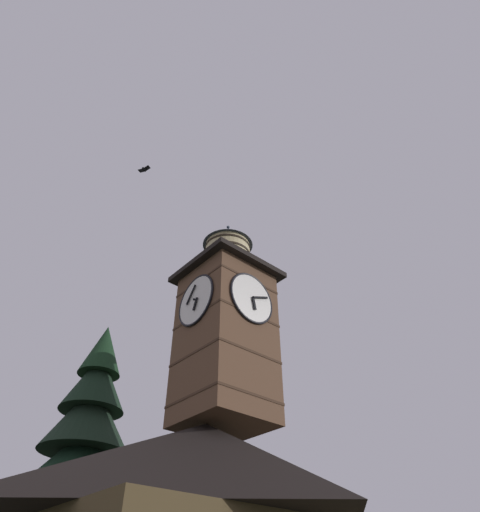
{
  "coord_description": "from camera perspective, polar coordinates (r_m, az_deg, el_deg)",
  "views": [
    {
      "loc": [
        8.76,
        11.43,
        1.79
      ],
      "look_at": [
        -2.38,
        -1.32,
        15.23
      ],
      "focal_mm": 31.52,
      "sensor_mm": 36.0,
      "label": 1
    }
  ],
  "objects": [
    {
      "name": "pine_tree_behind",
      "position": [
        22.97,
        -20.19,
        -25.84
      ],
      "size": [
        6.94,
        6.94,
        13.9
      ],
      "color": "#473323",
      "rests_on": "ground_plane"
    },
    {
      "name": "moon",
      "position": [
        52.91,
        -8.5,
        -25.48
      ],
      "size": [
        2.33,
        2.33,
        2.33
      ],
      "color": "silver"
    },
    {
      "name": "flying_bird_high",
      "position": [
        22.82,
        -12.08,
        10.69
      ],
      "size": [
        0.42,
        0.67,
        0.16
      ],
      "color": "black"
    },
    {
      "name": "clock_tower",
      "position": [
        19.61,
        -1.8,
        -8.47
      ],
      "size": [
        3.93,
        3.93,
        10.11
      ],
      "color": "brown",
      "rests_on": "building_main"
    }
  ]
}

